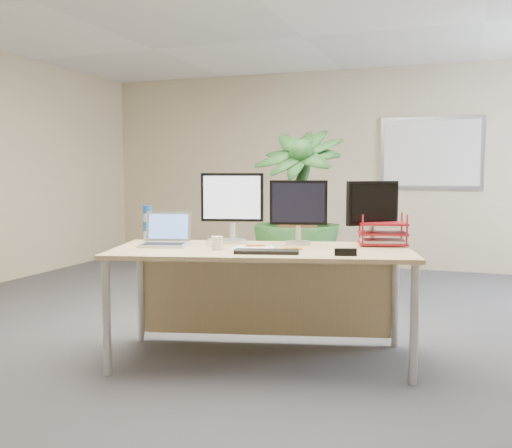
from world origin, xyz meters
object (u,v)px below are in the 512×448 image
(desk, at_px, (263,270))
(laptop, at_px, (166,237))
(floor_plant, at_px, (297,228))
(monitor_right, at_px, (298,208))
(monitor_left, at_px, (232,203))

(desk, xyz_separation_m, laptop, (-0.67, -0.18, 0.23))
(desk, height_order, floor_plant, floor_plant)
(floor_plant, bearing_deg, laptop, -104.01)
(floor_plant, relative_size, monitor_right, 3.24)
(desk, height_order, laptop, laptop)
(floor_plant, relative_size, monitor_left, 2.91)
(monitor_right, bearing_deg, desk, -133.18)
(monitor_left, distance_m, laptop, 0.55)
(desk, distance_m, monitor_right, 0.52)
(monitor_right, height_order, laptop, monitor_right)
(monitor_left, bearing_deg, desk, -25.65)
(desk, relative_size, floor_plant, 1.46)
(floor_plant, bearing_deg, monitor_right, -73.80)
(desk, height_order, monitor_left, monitor_left)
(monitor_right, xyz_separation_m, laptop, (-0.87, -0.39, -0.21))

